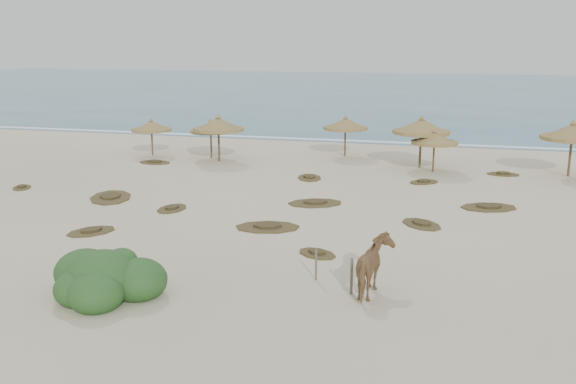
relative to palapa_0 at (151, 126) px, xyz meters
name	(u,v)px	position (x,y,z in m)	size (l,w,h in m)	color
ground	(230,243)	(11.44, -16.72, -1.92)	(160.00, 160.00, 0.00)	beige
ocean	(400,91)	(11.44, 58.28, -1.91)	(200.00, 100.00, 0.01)	#285C7A
foam_line	(345,141)	(11.44, 9.28, -1.91)	(70.00, 0.60, 0.01)	white
palapa_0	(151,126)	(0.00, 0.00, 0.00)	(3.32, 3.32, 2.47)	brown
palapa_1	(211,128)	(4.19, 0.02, 0.06)	(2.91, 2.91, 2.55)	brown
palapa_2	(218,125)	(5.13, -1.03, 0.40)	(4.10, 4.10, 2.98)	brown
palapa_3	(345,124)	(12.54, 2.80, 0.20)	(3.06, 3.06, 2.73)	brown
palapa_4	(421,127)	(17.56, 0.06, 0.55)	(4.30, 4.30, 3.18)	brown
palapa_5	(435,139)	(18.39, -1.05, 0.05)	(2.92, 2.92, 2.54)	brown
palapa_6	(572,133)	(25.85, -0.37, 0.57)	(4.41, 4.41, 3.21)	brown
horse	(374,267)	(17.35, -20.35, -1.03)	(0.96, 2.11, 1.78)	#997245
fence_post_near	(351,276)	(16.67, -20.45, -1.34)	(0.09, 0.09, 1.15)	#655D4C
fence_post_far	(316,265)	(15.38, -19.59, -1.40)	(0.08, 0.08, 1.04)	#655D4C
bush	(105,279)	(9.48, -22.48, -1.38)	(3.69, 3.25, 1.65)	#2F5323
scrub_1	(111,197)	(3.37, -11.44, -1.87)	(3.02, 3.55, 0.16)	brown
scrub_2	(172,208)	(7.17, -12.65, -1.87)	(1.33, 1.90, 0.16)	brown
scrub_3	(315,203)	(13.30, -10.02, -1.87)	(3.05, 2.57, 0.16)	brown
scrub_4	(421,224)	(18.35, -12.36, -1.87)	(2.30, 2.40, 0.16)	brown
scrub_5	(489,207)	(21.19, -8.78, -1.87)	(3.02, 2.46, 0.16)	brown
scrub_6	(155,162)	(1.41, -2.58, -1.87)	(2.15, 1.50, 0.16)	brown
scrub_7	(424,182)	(18.03, -4.10, -1.87)	(2.03, 1.99, 0.16)	brown
scrub_8	(22,187)	(-2.19, -10.71, -1.87)	(1.42, 1.64, 0.16)	brown
scrub_9	(268,227)	(12.23, -14.37, -1.87)	(3.03, 2.34, 0.16)	brown
scrub_10	(503,174)	(22.32, -0.85, -1.87)	(1.80, 1.17, 0.16)	brown
scrub_11	(91,231)	(5.52, -16.76, -1.87)	(2.21, 2.36, 0.16)	brown
scrub_12	(317,253)	(14.90, -17.13, -1.87)	(1.87, 1.69, 0.16)	brown
scrub_13	(309,177)	(11.79, -4.57, -1.87)	(1.82, 2.29, 0.16)	brown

